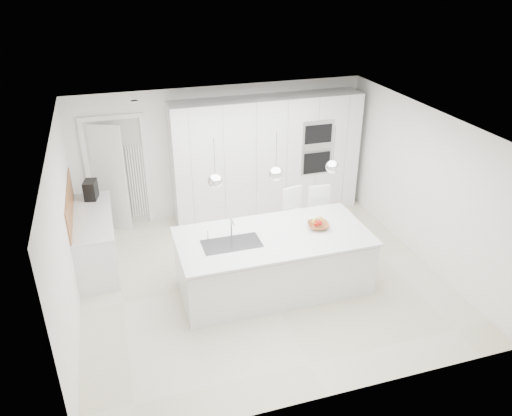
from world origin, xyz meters
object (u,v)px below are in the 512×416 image
object	(u,v)px
island_base	(274,264)
espresso_machine	(91,190)
bar_stool_left	(294,223)
bar_stool_right	(321,221)
fruit_bowl	(318,226)

from	to	relation	value
island_base	espresso_machine	distance (m)	3.38
bar_stool_left	bar_stool_right	distance (m)	0.46
espresso_machine	bar_stool_left	size ratio (longest dim) A/B	0.28
island_base	bar_stool_right	distance (m)	1.36
island_base	bar_stool_right	xyz separation A→B (m)	(1.11, 0.78, 0.15)
bar_stool_left	espresso_machine	bearing A→B (deg)	145.22
bar_stool_left	bar_stool_right	world-z (taller)	bar_stool_right
bar_stool_right	fruit_bowl	bearing A→B (deg)	-117.05
fruit_bowl	bar_stool_right	xyz separation A→B (m)	(0.39, 0.72, -0.36)
bar_stool_left	fruit_bowl	bearing A→B (deg)	-99.02
fruit_bowl	bar_stool_left	world-z (taller)	bar_stool_left
espresso_machine	bar_stool_right	world-z (taller)	espresso_machine
fruit_bowl	bar_stool_right	size ratio (longest dim) A/B	0.28
island_base	bar_stool_right	world-z (taller)	bar_stool_right
island_base	bar_stool_right	size ratio (longest dim) A/B	2.41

